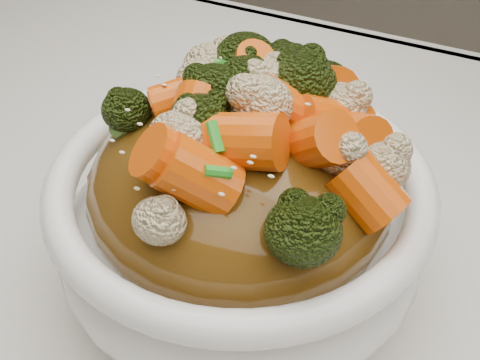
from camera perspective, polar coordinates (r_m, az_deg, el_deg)
The scene contains 8 objects.
tablecloth at distance 0.40m, azimuth 5.47°, elevation -12.95°, with size 1.20×0.80×0.04m, color silver.
bowl at distance 0.37m, azimuth 0.00°, elevation -4.20°, with size 0.23×0.23×0.09m, color white, non-canonical shape.
sauce_base at distance 0.34m, azimuth 0.00°, elevation -0.41°, with size 0.19×0.19×0.10m, color #52340E.
carrots at distance 0.31m, azimuth 0.00°, elevation 9.25°, with size 0.19×0.19×0.05m, color #D85007, non-canonical shape.
broccoli at distance 0.31m, azimuth 0.00°, elevation 9.08°, with size 0.19×0.19×0.05m, color black, non-canonical shape.
cauliflower at distance 0.31m, azimuth 0.00°, elevation 8.73°, with size 0.19×0.19×0.04m, color beige, non-canonical shape.
scallions at distance 0.30m, azimuth 0.00°, elevation 9.43°, with size 0.14×0.14×0.02m, color #259422, non-canonical shape.
sesame_seeds at distance 0.30m, azimuth 0.00°, elevation 9.43°, with size 0.17×0.17×0.01m, color beige, non-canonical shape.
Camera 1 is at (0.08, -0.23, 1.05)m, focal length 42.00 mm.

